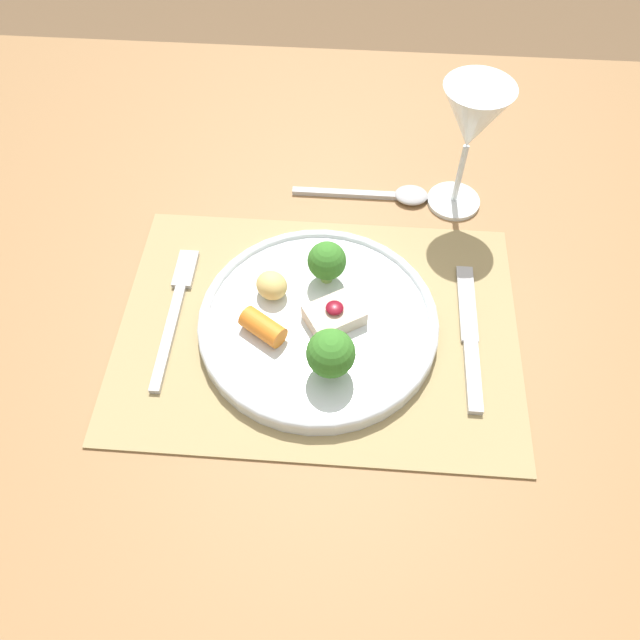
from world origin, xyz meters
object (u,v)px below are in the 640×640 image
fork (176,306)px  knife (470,345)px  dinner_plate (320,323)px  spoon (391,195)px  wine_glass_near (472,123)px

fork → knife: size_ratio=1.00×
dinner_plate → spoon: dinner_plate is taller
dinner_plate → spoon: (0.08, 0.23, -0.01)m
fork → wine_glass_near: bearing=33.2°
spoon → wine_glass_near: wine_glass_near is taller
dinner_plate → wine_glass_near: (0.17, 0.23, 0.11)m
knife → spoon: bearing=109.5°
fork → dinner_plate: bearing=-4.8°
fork → knife: bearing=-2.9°
fork → spoon: (0.25, 0.21, -0.00)m
dinner_plate → wine_glass_near: size_ratio=1.54×
fork → knife: (0.35, -0.03, 0.00)m
dinner_plate → wine_glass_near: bearing=53.7°
knife → spoon: spoon is taller
dinner_plate → spoon: 0.24m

